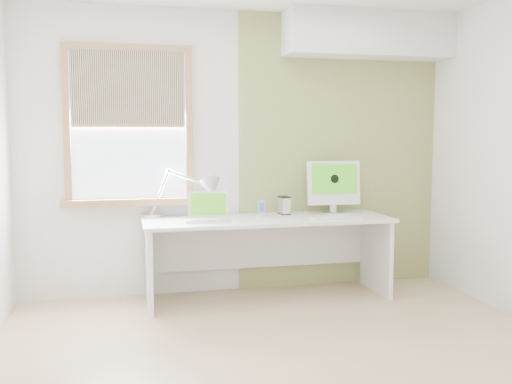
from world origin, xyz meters
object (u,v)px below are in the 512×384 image
object	(u,v)px
desk_lamp	(200,192)
laptop	(208,213)
external_drive	(284,205)
imac	(334,184)
desk	(266,238)

from	to	relation	value
desk_lamp	laptop	distance (m)	0.28
external_drive	imac	bearing A→B (deg)	-5.31
external_drive	imac	distance (m)	0.51
laptop	imac	size ratio (longest dim) A/B	0.79
desk	desk_lamp	distance (m)	0.73
desk_lamp	imac	world-z (taller)	imac
laptop	desk_lamp	bearing A→B (deg)	100.02
desk_lamp	imac	distance (m)	1.26
desk_lamp	desk	bearing A→B (deg)	-13.58
desk	external_drive	distance (m)	0.38
desk_lamp	laptop	size ratio (longest dim) A/B	1.90
desk	laptop	world-z (taller)	laptop
desk	desk_lamp	world-z (taller)	desk_lamp
desk	imac	xyz separation A→B (m)	(0.68, 0.10, 0.47)
laptop	imac	world-z (taller)	imac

